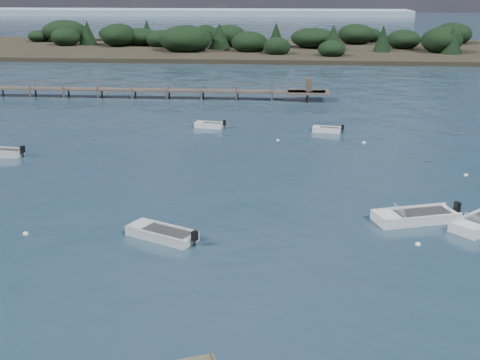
# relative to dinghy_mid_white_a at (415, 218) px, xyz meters

# --- Properties ---
(ground) EXTENTS (400.00, 400.00, 0.00)m
(ground) POSITION_rel_dinghy_mid_white_a_xyz_m (-9.29, 49.93, -0.16)
(ground) COLOR #182B38
(ground) RESTS_ON ground
(dinghy_mid_white_a) EXTENTS (5.50, 3.33, 1.27)m
(dinghy_mid_white_a) POSITION_rel_dinghy_mid_white_a_xyz_m (0.00, 0.00, 0.00)
(dinghy_mid_white_a) COLOR silver
(dinghy_mid_white_a) RESTS_ON ground
(tender_far_white) EXTENTS (3.16, 1.54, 1.06)m
(tender_far_white) POSITION_rel_dinghy_mid_white_a_xyz_m (-15.49, 23.08, -0.01)
(tender_far_white) COLOR silver
(tender_far_white) RESTS_ON ground
(dinghy_mid_grey) EXTENTS (4.38, 3.15, 1.12)m
(dinghy_mid_grey) POSITION_rel_dinghy_mid_white_a_xyz_m (-14.75, -3.70, -0.01)
(dinghy_mid_grey) COLOR #ACB1B3
(dinghy_mid_grey) RESTS_ON ground
(tender_far_grey_b) EXTENTS (3.02, 1.50, 1.01)m
(tender_far_grey_b) POSITION_rel_dinghy_mid_white_a_xyz_m (-4.03, 22.09, -0.02)
(tender_far_grey_b) COLOR silver
(tender_far_grey_b) RESTS_ON ground
(tender_far_grey) EXTENTS (3.67, 1.64, 1.17)m
(tender_far_grey) POSITION_rel_dinghy_mid_white_a_xyz_m (-31.25, 11.77, -0.00)
(tender_far_grey) COLOR #ACB1B3
(tender_far_grey) RESTS_ON ground
(buoy_b) EXTENTS (0.32, 0.32, 0.32)m
(buoy_b) POSITION_rel_dinghy_mid_white_a_xyz_m (-0.53, -3.55, -0.16)
(buoy_b) COLOR silver
(buoy_b) RESTS_ON ground
(buoy_c) EXTENTS (0.32, 0.32, 0.32)m
(buoy_c) POSITION_rel_dinghy_mid_white_a_xyz_m (-22.65, -3.82, -0.16)
(buoy_c) COLOR silver
(buoy_c) RESTS_ON ground
(buoy_e) EXTENTS (0.32, 0.32, 0.32)m
(buoy_e) POSITION_rel_dinghy_mid_white_a_xyz_m (-8.63, 18.39, -0.16)
(buoy_e) COLOR silver
(buoy_e) RESTS_ON ground
(buoy_extra_a) EXTENTS (0.32, 0.32, 0.32)m
(buoy_extra_a) POSITION_rel_dinghy_mid_white_a_xyz_m (5.54, 9.29, -0.16)
(buoy_extra_a) COLOR silver
(buoy_extra_a) RESTS_ON ground
(buoy_extra_b) EXTENTS (0.32, 0.32, 0.32)m
(buoy_extra_b) POSITION_rel_dinghy_mid_white_a_xyz_m (-0.93, 18.26, -0.16)
(buoy_extra_b) COLOR silver
(buoy_extra_b) RESTS_ON ground
(jetty) EXTENTS (64.50, 3.20, 3.40)m
(jetty) POSITION_rel_dinghy_mid_white_a_xyz_m (-31.03, 37.92, 0.82)
(jetty) COLOR #51443B
(jetty) RESTS_ON ground
(far_headland) EXTENTS (190.00, 40.00, 5.80)m
(far_headland) POSITION_rel_dinghy_mid_white_a_xyz_m (15.71, 89.93, 1.80)
(far_headland) COLOR black
(far_headland) RESTS_ON ground
(distant_haze) EXTENTS (280.00, 20.00, 2.40)m
(distant_haze) POSITION_rel_dinghy_mid_white_a_xyz_m (-99.29, 219.93, -0.16)
(distant_haze) COLOR #8A9DAB
(distant_haze) RESTS_ON ground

